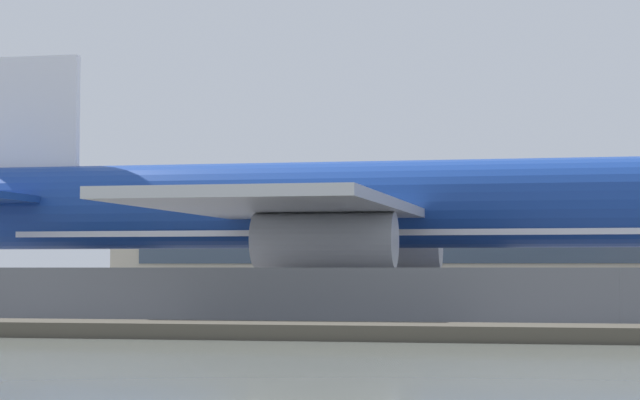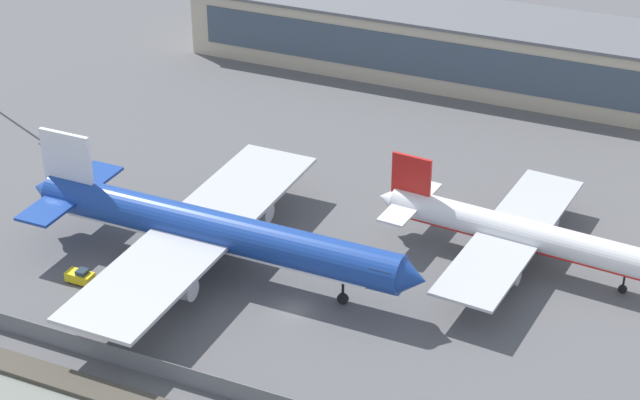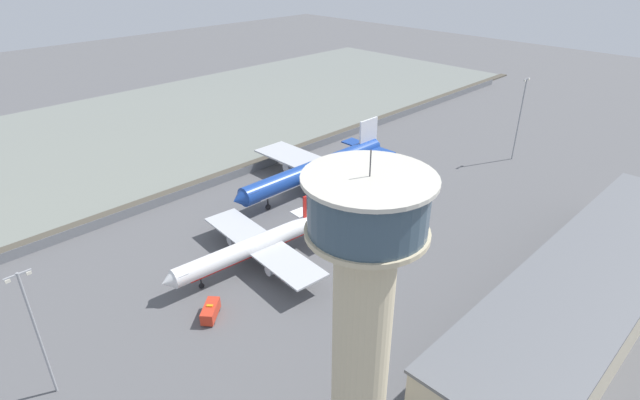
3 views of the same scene
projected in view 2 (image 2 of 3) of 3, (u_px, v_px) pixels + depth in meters
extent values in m
plane|color=#565659|center=(294.00, 310.00, 117.18)|extent=(500.00, 500.00, 0.00)
cube|color=slate|center=(223.00, 388.00, 103.89)|extent=(280.00, 0.08, 2.28)
cylinder|color=slate|center=(223.00, 388.00, 103.89)|extent=(0.10, 0.10, 2.28)
cylinder|color=#193D93|center=(216.00, 230.00, 121.34)|extent=(45.18, 4.81, 4.50)
cone|color=#193D93|center=(413.00, 278.00, 112.75)|extent=(2.95, 4.29, 4.27)
cone|color=#193D93|center=(45.00, 189.00, 129.93)|extent=(2.95, 4.07, 4.05)
cube|color=#232D3D|center=(386.00, 267.00, 113.57)|extent=(2.50, 3.84, 1.35)
cube|color=silver|center=(216.00, 240.00, 121.95)|extent=(38.40, 3.86, 0.81)
cube|color=#B7BABF|center=(243.00, 189.00, 131.03)|extent=(10.08, 21.74, 0.45)
cube|color=#B7BABF|center=(148.00, 278.00, 113.83)|extent=(10.08, 21.74, 0.45)
cylinder|color=#B7BABF|center=(247.00, 208.00, 129.88)|extent=(6.34, 2.52, 2.47)
cylinder|color=#B7BABF|center=(168.00, 284.00, 115.43)|extent=(6.34, 2.52, 2.47)
cube|color=silver|center=(67.00, 162.00, 126.30)|extent=(6.78, 0.59, 7.65)
cube|color=#193D93|center=(90.00, 178.00, 131.49)|extent=(4.57, 7.98, 0.36)
cube|color=#193D93|center=(51.00, 208.00, 125.19)|extent=(4.57, 7.98, 0.36)
cylinder|color=black|center=(343.00, 289.00, 117.39)|extent=(0.31, 0.31, 2.63)
cylinder|color=black|center=(343.00, 299.00, 118.03)|extent=(1.26, 0.50, 1.26)
cylinder|color=black|center=(204.00, 241.00, 126.10)|extent=(0.36, 0.36, 2.63)
cylinder|color=black|center=(204.00, 251.00, 126.75)|extent=(1.46, 1.02, 1.45)
cylinder|color=black|center=(183.00, 261.00, 122.35)|extent=(0.36, 0.36, 2.63)
cylinder|color=black|center=(184.00, 270.00, 123.00)|extent=(1.46, 1.02, 1.45)
cylinder|color=white|center=(526.00, 234.00, 122.95)|extent=(33.56, 6.28, 3.50)
cone|color=white|center=(388.00, 198.00, 130.38)|extent=(2.53, 3.33, 3.15)
cube|color=red|center=(525.00, 241.00, 123.42)|extent=(28.51, 5.16, 0.63)
cube|color=#B7BABF|center=(535.00, 204.00, 129.98)|extent=(8.66, 16.58, 0.35)
cube|color=#B7BABF|center=(487.00, 267.00, 117.75)|extent=(8.66, 16.58, 0.35)
cylinder|color=#B7BABF|center=(538.00, 219.00, 129.14)|extent=(4.82, 2.31, 1.92)
cylinder|color=#B7BABF|center=(499.00, 272.00, 118.86)|extent=(4.82, 2.31, 1.92)
cube|color=red|center=(411.00, 178.00, 127.41)|extent=(5.03, 0.84, 5.95)
cube|color=white|center=(420.00, 192.00, 131.24)|extent=(3.82, 6.13, 0.28)
cube|color=white|center=(400.00, 213.00, 126.76)|extent=(3.82, 6.13, 0.28)
cylinder|color=black|center=(624.00, 282.00, 119.39)|extent=(0.24, 0.24, 2.05)
cylinder|color=black|center=(623.00, 289.00, 119.90)|extent=(1.01, 0.47, 0.98)
cylinder|color=black|center=(510.00, 242.00, 126.69)|extent=(0.28, 0.28, 2.05)
cylinder|color=black|center=(510.00, 250.00, 127.20)|extent=(1.19, 0.88, 1.13)
cylinder|color=black|center=(499.00, 257.00, 123.89)|extent=(0.28, 0.28, 2.05)
cylinder|color=black|center=(499.00, 264.00, 124.39)|extent=(1.19, 0.88, 1.13)
cube|color=yellow|center=(80.00, 277.00, 121.60)|extent=(3.21, 1.62, 1.11)
cube|color=#283847|center=(82.00, 272.00, 121.06)|extent=(1.13, 1.29, 0.50)
cylinder|color=black|center=(91.00, 279.00, 121.98)|extent=(0.70, 0.22, 0.70)
cylinder|color=black|center=(84.00, 285.00, 120.90)|extent=(0.70, 0.22, 0.70)
cylinder|color=black|center=(77.00, 275.00, 122.69)|extent=(0.70, 0.22, 0.70)
cylinder|color=black|center=(70.00, 281.00, 121.61)|extent=(0.70, 0.22, 0.70)
cube|color=#BCB299|center=(429.00, 42.00, 173.57)|extent=(79.41, 16.32, 10.60)
cube|color=#3D4C5B|center=(412.00, 56.00, 166.75)|extent=(73.06, 0.16, 6.36)
cube|color=#5B5E63|center=(431.00, 9.00, 170.85)|extent=(80.01, 16.92, 0.50)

